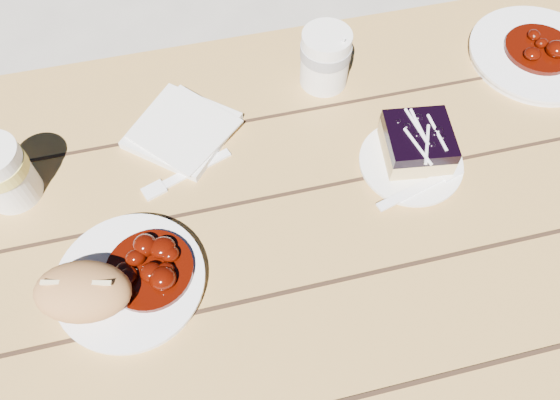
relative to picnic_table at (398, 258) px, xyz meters
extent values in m
plane|color=#9B968C|center=(0.00, 0.00, -0.59)|extent=(60.00, 60.00, 0.00)
cube|color=olive|center=(0.00, 0.00, 0.14)|extent=(2.00, 0.80, 0.05)
cube|color=olive|center=(0.00, 0.65, -0.15)|extent=(1.80, 0.25, 0.04)
cube|color=olive|center=(-0.80, 0.65, -0.38)|extent=(0.06, 0.06, 0.42)
cube|color=olive|center=(0.80, 0.65, -0.38)|extent=(0.06, 0.06, 0.42)
cylinder|color=white|center=(-0.44, -0.02, 0.17)|extent=(0.21, 0.21, 0.02)
ellipsoid|color=#AB7542|center=(-0.49, -0.04, 0.21)|extent=(0.15, 0.11, 0.07)
cylinder|color=white|center=(0.02, 0.09, 0.17)|extent=(0.16, 0.16, 0.01)
cube|color=tan|center=(0.03, 0.10, 0.19)|extent=(0.11, 0.11, 0.03)
cube|color=black|center=(0.03, 0.10, 0.22)|extent=(0.11, 0.11, 0.02)
cylinder|color=white|center=(-0.07, 0.30, 0.21)|extent=(0.08, 0.08, 0.11)
cube|color=white|center=(-0.33, 0.24, 0.17)|extent=(0.21, 0.21, 0.01)
cylinder|color=white|center=(0.33, 0.27, 0.17)|extent=(0.24, 0.24, 0.02)
cylinder|color=white|center=(-0.60, 0.18, 0.21)|extent=(0.08, 0.08, 0.11)
camera|label=1|loc=(-0.30, -0.36, 0.89)|focal=35.00mm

